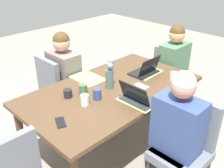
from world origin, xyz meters
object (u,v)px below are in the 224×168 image
(person_head_right_left_mid, at_px, (172,74))
(phone_silver, at_px, (141,86))
(coffee_mug_near_left, at_px, (68,93))
(phone_black, at_px, (61,122))
(laptop_near_left_near, at_px, (137,98))
(dining_table, at_px, (112,95))
(person_far_left_far, at_px, (65,85))
(flower_vase, at_px, (110,74))
(coffee_mug_centre_left, at_px, (173,76))
(coffee_mug_far_left, at_px, (85,100))
(laptop_head_right_left_mid, at_px, (145,70))
(coffee_mug_near_right, at_px, (83,89))
(chair_near_left_near, at_px, (186,143))
(person_near_left_near, at_px, (176,142))
(chair_head_right_left_mid, at_px, (170,73))
(chair_far_left_far, at_px, (58,88))
(coffee_mug_centre_right, at_px, (97,94))

(person_head_right_left_mid, bearing_deg, phone_silver, -168.02)
(coffee_mug_near_left, relative_size, phone_black, 0.54)
(person_head_right_left_mid, height_order, laptop_near_left_near, person_head_right_left_mid)
(dining_table, xyz_separation_m, phone_black, (-0.72, -0.12, 0.08))
(dining_table, distance_m, person_far_left_far, 0.78)
(flower_vase, relative_size, coffee_mug_centre_left, 3.50)
(laptop_near_left_near, relative_size, phone_silver, 2.13)
(coffee_mug_centre_left, distance_m, coffee_mug_far_left, 1.03)
(person_far_left_far, xyz_separation_m, laptop_head_right_left_mid, (0.56, -0.78, 0.27))
(coffee_mug_near_right, bearing_deg, chair_near_left_near, -70.53)
(chair_near_left_near, relative_size, laptop_head_right_left_mid, 2.81)
(person_near_left_near, distance_m, flower_vase, 0.90)
(coffee_mug_near_right, bearing_deg, laptop_near_left_near, -62.32)
(chair_head_right_left_mid, bearing_deg, laptop_near_left_near, -160.54)
(coffee_mug_near_left, bearing_deg, flower_vase, -19.65)
(person_far_left_far, xyz_separation_m, laptop_near_left_near, (0.02, -1.12, 0.27))
(laptop_near_left_near, bearing_deg, person_head_right_left_mid, 17.12)
(chair_head_right_left_mid, height_order, chair_far_left_far, same)
(chair_near_left_near, height_order, coffee_mug_centre_right, chair_near_left_near)
(person_head_right_left_mid, height_order, laptop_head_right_left_mid, person_head_right_left_mid)
(person_far_left_far, bearing_deg, phone_black, -127.10)
(chair_near_left_near, distance_m, person_near_left_near, 0.10)
(dining_table, bearing_deg, person_head_right_left_mid, 0.46)
(laptop_near_left_near, bearing_deg, person_far_left_far, 91.04)
(chair_near_left_near, distance_m, coffee_mug_centre_right, 0.91)
(chair_head_right_left_mid, distance_m, phone_black, 1.96)
(laptop_head_right_left_mid, relative_size, phone_black, 2.13)
(person_head_right_left_mid, relative_size, coffee_mug_centre_left, 13.00)
(coffee_mug_far_left, bearing_deg, coffee_mug_near_right, 54.66)
(dining_table, bearing_deg, coffee_mug_near_right, 156.37)
(dining_table, height_order, laptop_head_right_left_mid, laptop_head_right_left_mid)
(chair_far_left_far, bearing_deg, laptop_head_right_left_mid, -53.17)
(chair_far_left_far, bearing_deg, coffee_mug_far_left, -107.50)
(laptop_near_left_near, relative_size, coffee_mug_centre_right, 2.98)
(coffee_mug_near_right, bearing_deg, coffee_mug_centre_left, -27.49)
(chair_head_right_left_mid, distance_m, coffee_mug_far_left, 1.65)
(chair_near_left_near, bearing_deg, person_head_right_left_mid, 38.08)
(person_head_right_left_mid, xyz_separation_m, coffee_mug_centre_left, (-0.56, -0.34, 0.27))
(phone_black, bearing_deg, coffee_mug_centre_right, -56.13)
(coffee_mug_centre_left, bearing_deg, laptop_head_right_left_mid, 105.52)
(person_head_right_left_mid, bearing_deg, person_far_left_far, 147.92)
(person_head_right_left_mid, bearing_deg, coffee_mug_centre_right, -177.50)
(chair_far_left_far, relative_size, coffee_mug_far_left, 8.97)
(coffee_mug_near_right, distance_m, phone_black, 0.51)
(coffee_mug_near_left, xyz_separation_m, coffee_mug_centre_left, (1.02, -0.51, 0.01))
(coffee_mug_far_left, distance_m, phone_black, 0.33)
(person_far_left_far, height_order, flower_vase, person_far_left_far)
(chair_head_right_left_mid, distance_m, chair_far_left_far, 1.53)
(person_far_left_far, height_order, laptop_near_left_near, person_far_left_far)
(phone_silver, bearing_deg, person_head_right_left_mid, -76.66)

